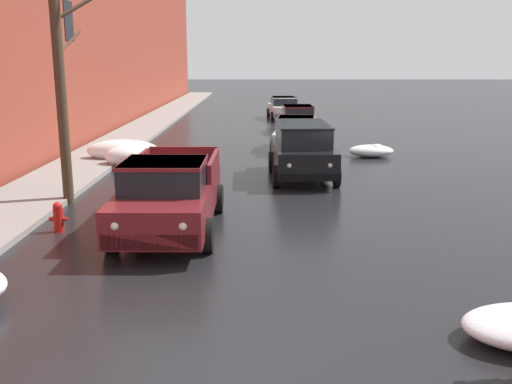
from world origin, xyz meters
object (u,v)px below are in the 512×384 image
Objects in this scene: bare_tree_second_along_sidewalk at (62,76)px; sedan_maroon_parked_far_down_block at (298,118)px; sedan_silver_parked_kerbside_mid at (296,133)px; sedan_white_queued_behind_truck at (284,107)px; pickup_truck_maroon_approaching_near_lane at (169,194)px; fire_hydrant at (58,217)px; suv_black_parked_kerbside_close at (302,149)px.

bare_tree_second_along_sidewalk is 17.13m from sedan_maroon_parked_far_down_block.
sedan_maroon_parked_far_down_block is at bearing 85.54° from sedan_silver_parked_kerbside_mid.
sedan_white_queued_behind_truck is (-0.47, 6.89, -0.00)m from sedan_maroon_parked_far_down_block.
sedan_white_queued_behind_truck is at bearing 93.93° from sedan_maroon_parked_far_down_block.
bare_tree_second_along_sidewalk is 1.26× the size of pickup_truck_maroon_approaching_near_lane.
sedan_white_queued_behind_truck is at bearing 81.78° from pickup_truck_maroon_approaching_near_lane.
fire_hydrant is at bearing -77.60° from bare_tree_second_along_sidewalk.
suv_black_parked_kerbside_close is 11.94m from sedan_maroon_parked_far_down_block.
sedan_maroon_parked_far_down_block is at bearing 69.83° from fire_hydrant.
fire_hydrant is (-6.01, -6.11, -0.63)m from suv_black_parked_kerbside_close.
pickup_truck_maroon_approaching_near_lane is at bearing -119.77° from suv_black_parked_kerbside_close.
pickup_truck_maroon_approaching_near_lane is 18.42m from sedan_maroon_parked_far_down_block.
sedan_maroon_parked_far_down_block is at bearing 87.08° from suv_black_parked_kerbside_close.
sedan_silver_parked_kerbside_mid is 13.51m from fire_hydrant.
sedan_silver_parked_kerbside_mid is 12.89m from sedan_white_queued_behind_truck.
suv_black_parked_kerbside_close is at bearing 60.23° from pickup_truck_maroon_approaching_near_lane.
pickup_truck_maroon_approaching_near_lane reaches higher than fire_hydrant.
sedan_white_queued_behind_truck is at bearing 76.14° from fire_hydrant.
bare_tree_second_along_sidewalk is 23.35m from sedan_white_queued_behind_truck.
bare_tree_second_along_sidewalk reaches higher than suv_black_parked_kerbside_close.
pickup_truck_maroon_approaching_near_lane reaches higher than sedan_maroon_parked_far_down_block.
pickup_truck_maroon_approaching_near_lane is 6.96m from suv_black_parked_kerbside_close.
sedan_silver_parked_kerbside_mid is (0.14, 5.91, -0.24)m from suv_black_parked_kerbside_close.
sedan_maroon_parked_far_down_block is 5.97× the size of fire_hydrant.
bare_tree_second_along_sidewalk is at bearing -125.99° from sedan_silver_parked_kerbside_mid.
sedan_maroon_parked_far_down_block is (0.47, 6.00, 0.00)m from sedan_silver_parked_kerbside_mid.
suv_black_parked_kerbside_close is 6.13× the size of fire_hydrant.
fire_hydrant is (-6.15, -24.92, -0.40)m from sedan_white_queued_behind_truck.
sedan_silver_parked_kerbside_mid and sedan_white_queued_behind_truck have the same top height.
suv_black_parked_kerbside_close is at bearing -91.35° from sedan_silver_parked_kerbside_mid.
pickup_truck_maroon_approaching_near_lane is 2.61m from fire_hydrant.
suv_black_parked_kerbside_close reaches higher than fire_hydrant.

